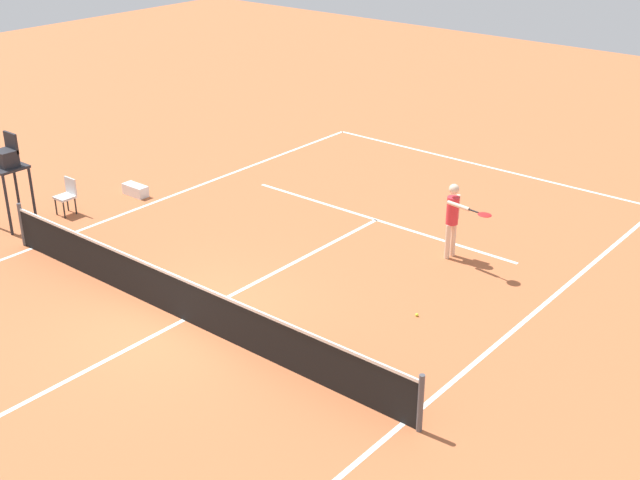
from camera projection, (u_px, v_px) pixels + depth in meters
The scene contains 8 objects.
ground_plane at pixel (184, 320), 16.81m from camera, with size 60.00×60.00×0.00m, color #B76038.
court_lines at pixel (184, 320), 16.81m from camera, with size 10.72×23.99×0.01m.
tennis_net at pixel (182, 298), 16.61m from camera, with size 11.32×0.10×1.07m.
player_serving at pixel (454, 215), 18.97m from camera, with size 1.29×0.70×1.80m.
tennis_ball at pixel (417, 315), 16.93m from camera, with size 0.07×0.07×0.07m, color #CCE033.
umpire_chair at pixel (8, 166), 20.38m from camera, with size 0.80×0.80×2.41m.
courtside_chair_mid at pixel (67, 194), 21.59m from camera, with size 0.44×0.46×0.95m.
equipment_bag at pixel (135, 190), 22.92m from camera, with size 0.76×0.32×0.30m, color white.
Camera 1 is at (-11.38, 9.55, 8.48)m, focal length 47.05 mm.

